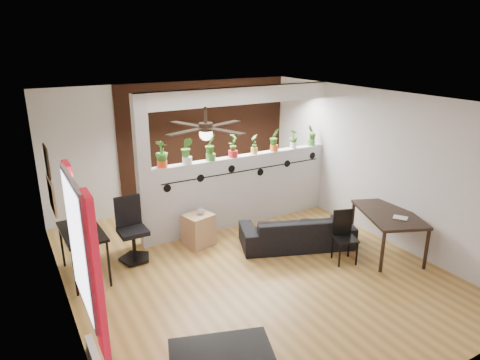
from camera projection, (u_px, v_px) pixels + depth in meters
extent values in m
cube|color=olive|center=(247.00, 269.00, 6.74)|extent=(6.30, 7.10, 0.10)
cube|color=#B7B7BA|center=(173.00, 146.00, 8.81)|extent=(6.30, 0.04, 2.90)
cube|color=#B7B7BA|center=(420.00, 286.00, 3.82)|extent=(6.30, 0.04, 2.90)
cube|color=#B7B7BA|center=(59.00, 225.00, 5.08)|extent=(0.04, 7.10, 2.90)
cube|color=#B7B7BA|center=(375.00, 164.00, 7.55)|extent=(0.04, 7.10, 2.90)
cube|color=white|center=(248.00, 96.00, 5.89)|extent=(6.30, 7.10, 0.10)
cube|color=#BCBCC1|center=(244.00, 190.00, 8.12)|extent=(3.60, 0.18, 1.35)
cube|color=silver|center=(244.00, 95.00, 7.57)|extent=(3.60, 0.18, 0.30)
cube|color=#BCBCC1|center=(143.00, 173.00, 7.03)|extent=(0.22, 0.20, 2.60)
cube|color=brown|center=(209.00, 142.00, 9.14)|extent=(3.90, 0.05, 2.60)
cube|color=black|center=(246.00, 171.00, 7.92)|extent=(3.31, 0.01, 0.02)
cylinder|color=black|center=(167.00, 188.00, 7.21)|extent=(0.14, 0.01, 0.14)
cylinder|color=black|center=(201.00, 178.00, 7.48)|extent=(0.14, 0.01, 0.14)
cylinder|color=black|center=(232.00, 169.00, 7.75)|extent=(0.14, 0.01, 0.14)
cylinder|color=black|center=(260.00, 172.00, 8.09)|extent=(0.14, 0.01, 0.14)
cylinder|color=black|center=(287.00, 164.00, 8.35)|extent=(0.14, 0.01, 0.14)
cylinder|color=black|center=(312.00, 156.00, 8.62)|extent=(0.14, 0.01, 0.14)
cube|color=white|center=(77.00, 245.00, 4.03)|extent=(0.02, 0.95, 1.25)
cube|color=silver|center=(79.00, 245.00, 4.04)|extent=(0.04, 1.05, 1.35)
cube|color=red|center=(96.00, 277.00, 3.68)|extent=(0.06, 0.30, 1.55)
cube|color=red|center=(75.00, 234.00, 4.50)|extent=(0.06, 0.30, 1.55)
cube|color=#977348|center=(52.00, 196.00, 5.87)|extent=(0.03, 0.60, 0.45)
cube|color=#8C7259|center=(47.00, 162.00, 5.67)|extent=(0.03, 0.30, 0.40)
cube|color=black|center=(47.00, 162.00, 5.67)|extent=(0.02, 0.34, 0.44)
cylinder|color=black|center=(205.00, 115.00, 5.31)|extent=(0.04, 0.04, 0.20)
cylinder|color=black|center=(206.00, 127.00, 5.36)|extent=(0.18, 0.18, 0.10)
sphere|color=white|center=(206.00, 134.00, 5.39)|extent=(0.17, 0.17, 0.17)
cube|color=black|center=(224.00, 124.00, 5.61)|extent=(0.55, 0.29, 0.01)
cube|color=black|center=(187.00, 124.00, 5.57)|extent=(0.29, 0.55, 0.01)
cube|color=black|center=(186.00, 132.00, 5.12)|extent=(0.55, 0.29, 0.01)
cube|color=black|center=(226.00, 131.00, 5.16)|extent=(0.29, 0.55, 0.01)
cylinder|color=#DF451A|center=(162.00, 164.00, 7.15)|extent=(0.17, 0.17, 0.12)
imported|color=#215117|center=(161.00, 151.00, 7.08)|extent=(0.31, 0.31, 0.37)
cylinder|color=silver|center=(187.00, 160.00, 7.36)|extent=(0.17, 0.17, 0.12)
imported|color=#215117|center=(187.00, 148.00, 7.29)|extent=(0.31, 0.30, 0.36)
cylinder|color=#408630|center=(211.00, 157.00, 7.58)|extent=(0.17, 0.17, 0.12)
imported|color=#215117|center=(211.00, 145.00, 7.50)|extent=(0.30, 0.28, 0.37)
cylinder|color=red|center=(233.00, 154.00, 7.79)|extent=(0.17, 0.17, 0.12)
imported|color=#215117|center=(233.00, 142.00, 7.72)|extent=(0.32, 0.32, 0.37)
cylinder|color=gold|center=(254.00, 151.00, 8.00)|extent=(0.12, 0.12, 0.12)
imported|color=#215117|center=(254.00, 142.00, 7.94)|extent=(0.19, 0.21, 0.27)
cylinder|color=#D85919|center=(274.00, 148.00, 8.21)|extent=(0.16, 0.16, 0.12)
imported|color=#215117|center=(274.00, 137.00, 8.15)|extent=(0.22, 0.18, 0.33)
cylinder|color=white|center=(293.00, 145.00, 8.42)|extent=(0.12, 0.12, 0.12)
imported|color=#215117|center=(294.00, 136.00, 8.37)|extent=(0.19, 0.21, 0.27)
cylinder|color=#3F822F|center=(311.00, 142.00, 8.64)|extent=(0.15, 0.15, 0.12)
imported|color=#215117|center=(312.00, 133.00, 8.57)|extent=(0.21, 0.17, 0.31)
imported|color=black|center=(297.00, 231.00, 7.32)|extent=(1.95, 1.31, 0.53)
cube|color=tan|center=(199.00, 230.00, 7.35)|extent=(0.54, 0.51, 0.56)
imported|color=gray|center=(201.00, 211.00, 7.27)|extent=(0.15, 0.15, 0.10)
cube|color=black|center=(82.00, 232.00, 6.23)|extent=(0.58, 1.05, 0.04)
cylinder|color=black|center=(75.00, 273.00, 5.84)|extent=(0.04, 0.04, 0.71)
cylinder|color=black|center=(109.00, 264.00, 6.07)|extent=(0.04, 0.04, 0.71)
cylinder|color=black|center=(62.00, 246.00, 6.61)|extent=(0.04, 0.04, 0.71)
cylinder|color=black|center=(93.00, 239.00, 6.85)|extent=(0.04, 0.04, 0.71)
imported|color=black|center=(79.00, 221.00, 6.31)|extent=(0.34, 0.16, 0.19)
cylinder|color=black|center=(135.00, 258.00, 6.88)|extent=(0.53, 0.53, 0.04)
cylinder|color=black|center=(134.00, 246.00, 6.81)|extent=(0.06, 0.06, 0.45)
cube|color=black|center=(133.00, 231.00, 6.74)|extent=(0.44, 0.44, 0.07)
cube|color=black|center=(128.00, 211.00, 6.80)|extent=(0.41, 0.07, 0.49)
cube|color=black|center=(389.00, 214.00, 6.96)|extent=(1.23, 1.50, 0.05)
cylinder|color=black|center=(382.00, 252.00, 6.46)|extent=(0.06, 0.06, 0.66)
cylinder|color=black|center=(426.00, 250.00, 6.54)|extent=(0.06, 0.06, 0.66)
cylinder|color=black|center=(352.00, 220.00, 7.61)|extent=(0.06, 0.06, 0.66)
cylinder|color=black|center=(390.00, 218.00, 7.69)|extent=(0.06, 0.06, 0.66)
imported|color=gray|center=(400.00, 220.00, 6.66)|extent=(0.25, 0.27, 0.02)
cube|color=black|center=(345.00, 239.00, 6.73)|extent=(0.43, 0.43, 0.03)
cube|color=black|center=(342.00, 222.00, 6.81)|extent=(0.31, 0.13, 0.43)
cube|color=black|center=(340.00, 255.00, 6.64)|extent=(0.03, 0.03, 0.40)
cube|color=black|center=(357.00, 254.00, 6.69)|extent=(0.03, 0.03, 0.40)
cube|color=black|center=(333.00, 235.00, 6.84)|extent=(0.03, 0.03, 0.82)
cube|color=black|center=(350.00, 234.00, 6.89)|extent=(0.03, 0.03, 0.82)
cube|color=black|center=(221.00, 353.00, 4.22)|extent=(1.14, 0.85, 0.05)
cylinder|color=black|center=(261.00, 349.00, 4.61)|extent=(0.05, 0.05, 0.43)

